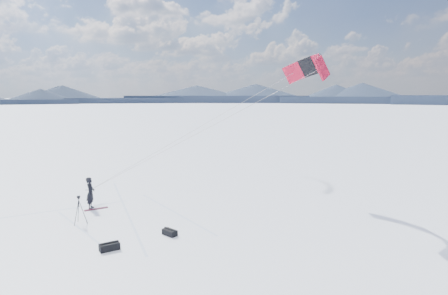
# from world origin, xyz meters

# --- Properties ---
(ground) EXTENTS (1800.00, 1800.00, 0.00)m
(ground) POSITION_xyz_m (0.00, 0.00, 0.00)
(ground) COLOR white
(horizon_hills) EXTENTS (704.00, 704.00, 8.99)m
(horizon_hills) POSITION_xyz_m (-0.00, -0.00, 3.72)
(horizon_hills) COLOR #1F2B3D
(horizon_hills) RESTS_ON ground
(snow_tracks) EXTENTS (13.93, 9.84, 0.01)m
(snow_tracks) POSITION_xyz_m (-1.98, 0.09, 0.00)
(snow_tracks) COLOR silver
(snow_tracks) RESTS_ON ground
(snowkiter) EXTENTS (0.54, 0.74, 1.86)m
(snowkiter) POSITION_xyz_m (-0.91, 3.96, 0.00)
(snowkiter) COLOR black
(snowkiter) RESTS_ON ground
(snowboard) EXTENTS (1.24, 0.97, 0.04)m
(snowboard) POSITION_xyz_m (-0.56, 3.82, 0.02)
(snowboard) COLOR maroon
(snowboard) RESTS_ON ground
(tripod) EXTENTS (0.65, 0.68, 1.48)m
(tripod) POSITION_xyz_m (-0.42, 1.33, 0.95)
(tripod) COLOR black
(tripod) RESTS_ON ground
(gear_bag_a) EXTENTS (0.90, 0.79, 0.37)m
(gear_bag_a) POSITION_xyz_m (2.30, -1.88, 0.16)
(gear_bag_a) COLOR black
(gear_bag_a) RESTS_ON ground
(gear_bag_b) EXTENTS (0.81, 0.74, 0.34)m
(gear_bag_b) POSITION_xyz_m (4.54, -0.02, 0.15)
(gear_bag_b) COLOR black
(gear_bag_b) RESTS_ON ground
(power_kite) EXTENTS (14.21, 5.64, 7.95)m
(power_kite) POSITION_xyz_m (12.06, 6.64, 8.22)
(power_kite) COLOR red
(power_kite) RESTS_ON ground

